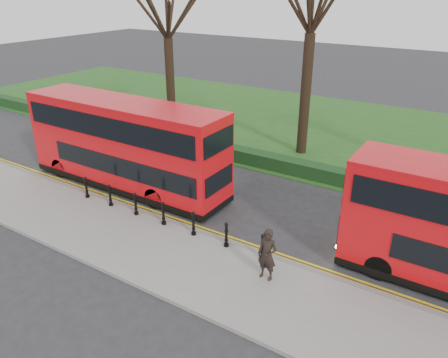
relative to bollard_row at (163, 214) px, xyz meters
The scene contains 11 objects.
ground 1.62m from the bollard_row, 114.92° to the left, with size 120.00×120.00×0.00m, color #28282B.
pavement 1.86m from the bollard_row, 110.81° to the right, with size 60.00×4.00×0.15m, color gray.
kerb 0.92m from the bollard_row, 150.83° to the left, with size 60.00×0.25×0.16m, color slate.
grass_verge 16.37m from the bollard_row, 92.20° to the left, with size 60.00×18.00×0.06m, color #1E4F1A.
hedge 8.18m from the bollard_row, 94.40° to the left, with size 60.00×0.90×0.80m, color black.
yellow_line_outer 1.11m from the bollard_row, 133.97° to the left, with size 60.00×0.10×0.01m, color yellow.
yellow_line_inner 1.24m from the bollard_row, 126.42° to the left, with size 60.00×0.10×0.01m, color yellow.
tree_left 16.08m from the bollard_row, 127.24° to the left, with size 7.12×7.12×11.12m.
bollard_row is the anchor object (origin of this frame).
bus_lead 4.98m from the bollard_row, 151.74° to the left, with size 11.04×2.53×4.39m.
pedestrian 5.47m from the bollard_row, ahead, with size 0.70×0.46×1.91m, color black.
Camera 1 is at (11.43, -13.53, 9.59)m, focal length 35.00 mm.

